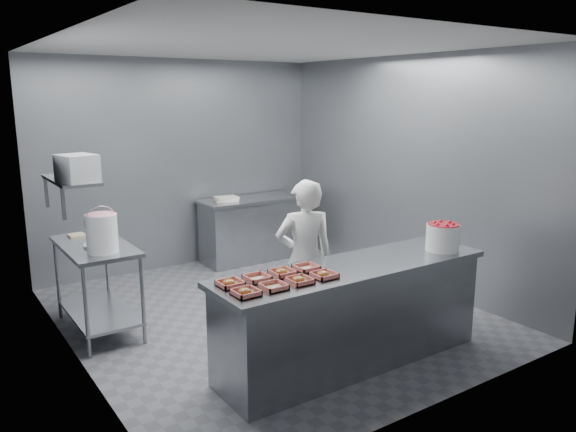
# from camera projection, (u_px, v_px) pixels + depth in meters

# --- Properties ---
(floor) EXTENTS (4.50, 4.50, 0.00)m
(floor) POSITION_uv_depth(u_px,v_px,m) (270.00, 314.00, 6.10)
(floor) COLOR #4C4C51
(floor) RESTS_ON ground
(ceiling) EXTENTS (4.50, 4.50, 0.00)m
(ceiling) POSITION_uv_depth(u_px,v_px,m) (268.00, 46.00, 5.50)
(ceiling) COLOR white
(ceiling) RESTS_ON wall_back
(wall_back) EXTENTS (4.00, 0.04, 2.80)m
(wall_back) POSITION_uv_depth(u_px,v_px,m) (181.00, 165.00, 7.62)
(wall_back) COLOR slate
(wall_back) RESTS_ON ground
(wall_left) EXTENTS (0.04, 4.50, 2.80)m
(wall_left) POSITION_uv_depth(u_px,v_px,m) (68.00, 208.00, 4.70)
(wall_left) COLOR slate
(wall_left) RESTS_ON ground
(wall_right) EXTENTS (0.04, 4.50, 2.80)m
(wall_right) POSITION_uv_depth(u_px,v_px,m) (407.00, 172.00, 6.90)
(wall_right) COLOR slate
(wall_right) RESTS_ON ground
(service_counter) EXTENTS (2.60, 0.70, 0.90)m
(service_counter) POSITION_uv_depth(u_px,v_px,m) (352.00, 314.00, 4.91)
(service_counter) COLOR slate
(service_counter) RESTS_ON ground
(prep_table) EXTENTS (0.60, 1.20, 0.90)m
(prep_table) POSITION_uv_depth(u_px,v_px,m) (97.00, 274.00, 5.55)
(prep_table) COLOR slate
(prep_table) RESTS_ON ground
(back_counter) EXTENTS (1.50, 0.60, 0.90)m
(back_counter) POSITION_uv_depth(u_px,v_px,m) (252.00, 229.00, 8.03)
(back_counter) COLOR slate
(back_counter) RESTS_ON ground
(wall_shelf) EXTENTS (0.35, 0.90, 0.03)m
(wall_shelf) POSITION_uv_depth(u_px,v_px,m) (71.00, 180.00, 5.26)
(wall_shelf) COLOR slate
(wall_shelf) RESTS_ON wall_left
(tray_0) EXTENTS (0.19, 0.18, 0.06)m
(tray_0) POSITION_uv_depth(u_px,v_px,m) (246.00, 292.00, 4.09)
(tray_0) COLOR tan
(tray_0) RESTS_ON service_counter
(tray_1) EXTENTS (0.19, 0.18, 0.04)m
(tray_1) POSITION_uv_depth(u_px,v_px,m) (274.00, 286.00, 4.22)
(tray_1) COLOR tan
(tray_1) RESTS_ON service_counter
(tray_2) EXTENTS (0.19, 0.18, 0.06)m
(tray_2) POSITION_uv_depth(u_px,v_px,m) (299.00, 280.00, 4.35)
(tray_2) COLOR tan
(tray_2) RESTS_ON service_counter
(tray_3) EXTENTS (0.19, 0.18, 0.06)m
(tray_3) POSITION_uv_depth(u_px,v_px,m) (324.00, 275.00, 4.48)
(tray_3) COLOR tan
(tray_3) RESTS_ON service_counter
(tray_4) EXTENTS (0.19, 0.18, 0.06)m
(tray_4) POSITION_uv_depth(u_px,v_px,m) (230.00, 283.00, 4.28)
(tray_4) COLOR tan
(tray_4) RESTS_ON service_counter
(tray_5) EXTENTS (0.19, 0.18, 0.04)m
(tray_5) POSITION_uv_depth(u_px,v_px,m) (257.00, 278.00, 4.42)
(tray_5) COLOR tan
(tray_5) RESTS_ON service_counter
(tray_6) EXTENTS (0.19, 0.18, 0.06)m
(tray_6) POSITION_uv_depth(u_px,v_px,m) (282.00, 272.00, 4.55)
(tray_6) COLOR tan
(tray_6) RESTS_ON service_counter
(tray_7) EXTENTS (0.19, 0.18, 0.04)m
(tray_7) POSITION_uv_depth(u_px,v_px,m) (306.00, 268.00, 4.68)
(tray_7) COLOR tan
(tray_7) RESTS_ON service_counter
(worker) EXTENTS (0.66, 0.55, 1.55)m
(worker) POSITION_uv_depth(u_px,v_px,m) (305.00, 259.00, 5.43)
(worker) COLOR white
(worker) RESTS_ON ground
(strawberry_tub) EXTENTS (0.31, 0.31, 0.26)m
(strawberry_tub) POSITION_uv_depth(u_px,v_px,m) (443.00, 236.00, 5.24)
(strawberry_tub) COLOR white
(strawberry_tub) RESTS_ON service_counter
(glaze_bucket) EXTENTS (0.30, 0.28, 0.44)m
(glaze_bucket) POSITION_uv_depth(u_px,v_px,m) (102.00, 232.00, 5.17)
(glaze_bucket) COLOR white
(glaze_bucket) RESTS_ON prep_table
(bucket_lid) EXTENTS (0.39, 0.39, 0.02)m
(bucket_lid) POSITION_uv_depth(u_px,v_px,m) (100.00, 245.00, 5.42)
(bucket_lid) COLOR white
(bucket_lid) RESTS_ON prep_table
(rag) EXTENTS (0.16, 0.14, 0.02)m
(rag) POSITION_uv_depth(u_px,v_px,m) (76.00, 235.00, 5.81)
(rag) COLOR #CCB28C
(rag) RESTS_ON prep_table
(appliance) EXTENTS (0.35, 0.38, 0.25)m
(appliance) POSITION_uv_depth(u_px,v_px,m) (77.00, 168.00, 5.01)
(appliance) COLOR gray
(appliance) RESTS_ON wall_shelf
(paper_stack) EXTENTS (0.34, 0.28, 0.06)m
(paper_stack) POSITION_uv_depth(u_px,v_px,m) (226.00, 199.00, 7.71)
(paper_stack) COLOR silver
(paper_stack) RESTS_ON back_counter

